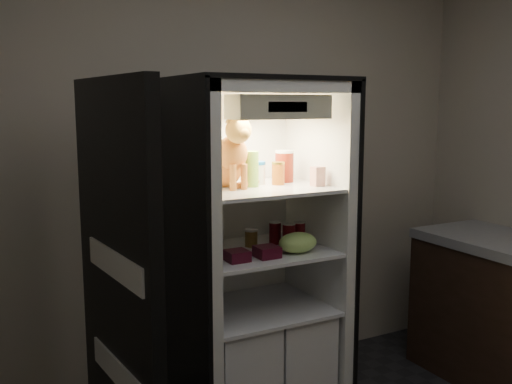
{
  "coord_description": "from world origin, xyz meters",
  "views": [
    {
      "loc": [
        -1.46,
        -1.37,
        1.73
      ],
      "look_at": [
        -0.02,
        1.32,
        1.26
      ],
      "focal_mm": 40.0,
      "sensor_mm": 36.0,
      "label": 1
    }
  ],
  "objects_px": {
    "mayo_tub": "(257,173)",
    "grape_bag": "(298,243)",
    "condiment_jar": "(251,238)",
    "tabby_cat": "(228,159)",
    "cream_carton": "(318,176)",
    "berry_box_left": "(237,256)",
    "parmesan_shaker": "(252,169)",
    "pepper_jar": "(284,166)",
    "refrigerator": "(253,272)",
    "soda_can_c": "(289,235)",
    "soda_can_a": "(275,233)",
    "soda_can_b": "(299,233)",
    "salsa_jar": "(278,173)",
    "berry_box_right": "(267,252)"
  },
  "relations": [
    {
      "from": "mayo_tub",
      "to": "soda_can_c",
      "type": "xyz_separation_m",
      "value": [
        0.13,
        -0.13,
        -0.35
      ]
    },
    {
      "from": "refrigerator",
      "to": "soda_can_c",
      "type": "xyz_separation_m",
      "value": [
        0.17,
        -0.1,
        0.22
      ]
    },
    {
      "from": "salsa_jar",
      "to": "soda_can_b",
      "type": "relative_size",
      "value": 1.0
    },
    {
      "from": "berry_box_right",
      "to": "refrigerator",
      "type": "bearing_deg",
      "value": 80.12
    },
    {
      "from": "mayo_tub",
      "to": "grape_bag",
      "type": "xyz_separation_m",
      "value": [
        0.11,
        -0.25,
        -0.36
      ]
    },
    {
      "from": "mayo_tub",
      "to": "soda_can_b",
      "type": "xyz_separation_m",
      "value": [
        0.22,
        -0.1,
        -0.35
      ]
    },
    {
      "from": "grape_bag",
      "to": "berry_box_right",
      "type": "height_order",
      "value": "grape_bag"
    },
    {
      "from": "mayo_tub",
      "to": "soda_can_b",
      "type": "bearing_deg",
      "value": -23.42
    },
    {
      "from": "cream_carton",
      "to": "grape_bag",
      "type": "xyz_separation_m",
      "value": [
        -0.14,
        -0.03,
        -0.35
      ]
    },
    {
      "from": "soda_can_c",
      "to": "grape_bag",
      "type": "height_order",
      "value": "soda_can_c"
    },
    {
      "from": "tabby_cat",
      "to": "mayo_tub",
      "type": "xyz_separation_m",
      "value": [
        0.2,
        0.04,
        -0.09
      ]
    },
    {
      "from": "soda_can_a",
      "to": "condiment_jar",
      "type": "relative_size",
      "value": 1.27
    },
    {
      "from": "parmesan_shaker",
      "to": "soda_can_a",
      "type": "relative_size",
      "value": 1.53
    },
    {
      "from": "berry_box_left",
      "to": "soda_can_a",
      "type": "bearing_deg",
      "value": 32.62
    },
    {
      "from": "refrigerator",
      "to": "berry_box_left",
      "type": "relative_size",
      "value": 16.81
    },
    {
      "from": "refrigerator",
      "to": "pepper_jar",
      "type": "relative_size",
      "value": 10.35
    },
    {
      "from": "parmesan_shaker",
      "to": "grape_bag",
      "type": "bearing_deg",
      "value": -43.02
    },
    {
      "from": "parmesan_shaker",
      "to": "condiment_jar",
      "type": "height_order",
      "value": "parmesan_shaker"
    },
    {
      "from": "parmesan_shaker",
      "to": "soda_can_c",
      "type": "distance_m",
      "value": 0.44
    },
    {
      "from": "soda_can_c",
      "to": "berry_box_left",
      "type": "xyz_separation_m",
      "value": [
        -0.38,
        -0.12,
        -0.04
      ]
    },
    {
      "from": "grape_bag",
      "to": "soda_can_b",
      "type": "bearing_deg",
      "value": 55.46
    },
    {
      "from": "soda_can_b",
      "to": "condiment_jar",
      "type": "xyz_separation_m",
      "value": [
        -0.27,
        0.08,
        -0.01
      ]
    },
    {
      "from": "soda_can_c",
      "to": "parmesan_shaker",
      "type": "bearing_deg",
      "value": 166.02
    },
    {
      "from": "pepper_jar",
      "to": "soda_can_b",
      "type": "distance_m",
      "value": 0.39
    },
    {
      "from": "refrigerator",
      "to": "soda_can_a",
      "type": "xyz_separation_m",
      "value": [
        0.15,
        0.01,
        0.21
      ]
    },
    {
      "from": "tabby_cat",
      "to": "condiment_jar",
      "type": "xyz_separation_m",
      "value": [
        0.15,
        0.02,
        -0.45
      ]
    },
    {
      "from": "soda_can_c",
      "to": "grape_bag",
      "type": "bearing_deg",
      "value": -98.8
    },
    {
      "from": "cream_carton",
      "to": "parmesan_shaker",
      "type": "bearing_deg",
      "value": 156.54
    },
    {
      "from": "condiment_jar",
      "to": "tabby_cat",
      "type": "bearing_deg",
      "value": -172.36
    },
    {
      "from": "salsa_jar",
      "to": "refrigerator",
      "type": "bearing_deg",
      "value": 160.78
    },
    {
      "from": "berry_box_right",
      "to": "condiment_jar",
      "type": "bearing_deg",
      "value": 81.88
    },
    {
      "from": "cream_carton",
      "to": "berry_box_left",
      "type": "xyz_separation_m",
      "value": [
        -0.51,
        -0.03,
        -0.38
      ]
    },
    {
      "from": "soda_can_b",
      "to": "grape_bag",
      "type": "distance_m",
      "value": 0.19
    },
    {
      "from": "berry_box_left",
      "to": "soda_can_b",
      "type": "bearing_deg",
      "value": 18.26
    },
    {
      "from": "salsa_jar",
      "to": "soda_can_b",
      "type": "height_order",
      "value": "salsa_jar"
    },
    {
      "from": "grape_bag",
      "to": "tabby_cat",
      "type": "bearing_deg",
      "value": 144.93
    },
    {
      "from": "salsa_jar",
      "to": "berry_box_right",
      "type": "height_order",
      "value": "salsa_jar"
    },
    {
      "from": "salsa_jar",
      "to": "berry_box_right",
      "type": "distance_m",
      "value": 0.46
    },
    {
      "from": "grape_bag",
      "to": "berry_box_left",
      "type": "relative_size",
      "value": 1.98
    },
    {
      "from": "soda_can_b",
      "to": "soda_can_c",
      "type": "relative_size",
      "value": 0.95
    },
    {
      "from": "refrigerator",
      "to": "mayo_tub",
      "type": "relative_size",
      "value": 14.74
    },
    {
      "from": "grape_bag",
      "to": "berry_box_right",
      "type": "relative_size",
      "value": 1.89
    },
    {
      "from": "soda_can_a",
      "to": "soda_can_b",
      "type": "height_order",
      "value": "soda_can_b"
    },
    {
      "from": "salsa_jar",
      "to": "grape_bag",
      "type": "bearing_deg",
      "value": -83.0
    },
    {
      "from": "parmesan_shaker",
      "to": "pepper_jar",
      "type": "xyz_separation_m",
      "value": [
        0.26,
        0.08,
        -0.01
      ]
    },
    {
      "from": "condiment_jar",
      "to": "berry_box_left",
      "type": "xyz_separation_m",
      "value": [
        -0.21,
        -0.24,
        -0.02
      ]
    },
    {
      "from": "salsa_jar",
      "to": "berry_box_right",
      "type": "relative_size",
      "value": 1.09
    },
    {
      "from": "salsa_jar",
      "to": "tabby_cat",
      "type": "bearing_deg",
      "value": 171.93
    },
    {
      "from": "condiment_jar",
      "to": "berry_box_right",
      "type": "relative_size",
      "value": 0.85
    },
    {
      "from": "parmesan_shaker",
      "to": "soda_can_c",
      "type": "xyz_separation_m",
      "value": [
        0.21,
        -0.05,
        -0.38
      ]
    }
  ]
}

